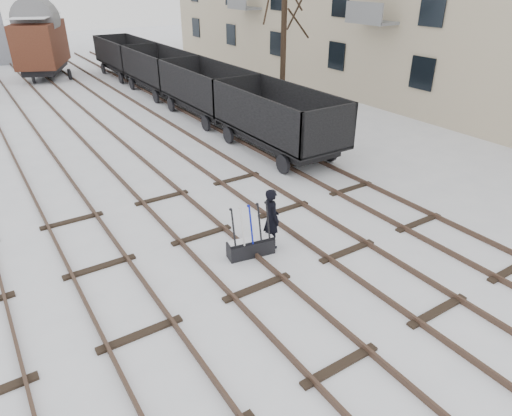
{
  "coord_description": "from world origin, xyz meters",
  "views": [
    {
      "loc": [
        -4.98,
        -7.6,
        6.95
      ],
      "look_at": [
        1.07,
        1.7,
        1.2
      ],
      "focal_mm": 32.0,
      "sensor_mm": 36.0,
      "label": 1
    }
  ],
  "objects_px": {
    "box_van_wagon": "(41,42)",
    "worker": "(272,218)",
    "ground_frame": "(251,246)",
    "freight_wagon_a": "(277,129)"
  },
  "relations": [
    {
      "from": "ground_frame",
      "to": "box_van_wagon",
      "type": "relative_size",
      "value": 0.24
    },
    {
      "from": "worker",
      "to": "ground_frame",
      "type": "bearing_deg",
      "value": 104.91
    },
    {
      "from": "worker",
      "to": "box_van_wagon",
      "type": "xyz_separation_m",
      "value": [
        -0.56,
        28.3,
        1.59
      ]
    },
    {
      "from": "box_van_wagon",
      "to": "ground_frame",
      "type": "bearing_deg",
      "value": -67.21
    },
    {
      "from": "ground_frame",
      "to": "freight_wagon_a",
      "type": "height_order",
      "value": "freight_wagon_a"
    },
    {
      "from": "box_van_wagon",
      "to": "freight_wagon_a",
      "type": "bearing_deg",
      "value": -53.78
    },
    {
      "from": "ground_frame",
      "to": "worker",
      "type": "bearing_deg",
      "value": 17.22
    },
    {
      "from": "ground_frame",
      "to": "worker",
      "type": "distance_m",
      "value": 0.96
    },
    {
      "from": "box_van_wagon",
      "to": "worker",
      "type": "bearing_deg",
      "value": -65.7
    },
    {
      "from": "freight_wagon_a",
      "to": "box_van_wagon",
      "type": "relative_size",
      "value": 1.05
    }
  ]
}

